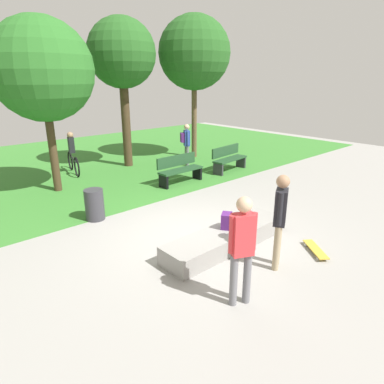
# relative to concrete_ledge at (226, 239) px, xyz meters

# --- Properties ---
(ground_plane) EXTENTS (28.00, 28.00, 0.00)m
(ground_plane) POSITION_rel_concrete_ledge_xyz_m (-0.17, 0.85, -0.19)
(ground_plane) COLOR gray
(grass_lawn) EXTENTS (26.60, 11.77, 0.01)m
(grass_lawn) POSITION_rel_concrete_ledge_xyz_m (-0.17, 8.96, -0.18)
(grass_lawn) COLOR #387A2D
(grass_lawn) RESTS_ON ground_plane
(concrete_ledge) EXTENTS (2.96, 0.74, 0.37)m
(concrete_ledge) POSITION_rel_concrete_ledge_xyz_m (0.00, 0.00, 0.00)
(concrete_ledge) COLOR gray
(concrete_ledge) RESTS_ON ground_plane
(backpack_on_ledge) EXTENTS (0.34, 0.33, 0.32)m
(backpack_on_ledge) POSITION_rel_concrete_ledge_xyz_m (0.09, 0.09, 0.35)
(backpack_on_ledge) COLOR #4C1E66
(backpack_on_ledge) RESTS_ON concrete_ledge
(skater_performing_trick) EXTENTS (0.40, 0.32, 1.75)m
(skater_performing_trick) POSITION_rel_concrete_ledge_xyz_m (-1.20, -1.37, 0.84)
(skater_performing_trick) COLOR slate
(skater_performing_trick) RESTS_ON ground_plane
(skater_watching) EXTENTS (0.39, 0.33, 1.76)m
(skater_watching) POSITION_rel_concrete_ledge_xyz_m (0.12, -1.13, 0.85)
(skater_watching) COLOR tan
(skater_watching) RESTS_ON ground_plane
(skateboard_by_ledge) EXTENTS (0.64, 0.76, 0.08)m
(skateboard_by_ledge) POSITION_rel_concrete_ledge_xyz_m (1.16, -1.36, -0.12)
(skateboard_by_ledge) COLOR gold
(skateboard_by_ledge) RESTS_ON ground_plane
(park_bench_near_path) EXTENTS (1.61, 0.50, 0.91)m
(park_bench_near_path) POSITION_rel_concrete_ledge_xyz_m (2.15, 4.04, 0.30)
(park_bench_near_path) COLOR #1E4223
(park_bench_near_path) RESTS_ON ground_plane
(park_bench_far_left) EXTENTS (1.65, 0.66, 0.91)m
(park_bench_far_left) POSITION_rel_concrete_ledge_xyz_m (4.50, 4.00, 0.30)
(park_bench_far_left) COLOR #1E4223
(park_bench_far_left) RESTS_ON ground_plane
(tree_slender_maple) EXTENTS (2.47, 2.47, 5.38)m
(tree_slender_maple) POSITION_rel_concrete_ledge_xyz_m (2.14, 7.18, 3.90)
(tree_slender_maple) COLOR #42301E
(tree_slender_maple) RESTS_ON grass_lawn
(tree_leaning_ash) EXTENTS (2.91, 2.91, 5.70)m
(tree_leaning_ash) POSITION_rel_concrete_ledge_xyz_m (5.14, 6.61, 4.05)
(tree_leaning_ash) COLOR brown
(tree_leaning_ash) RESTS_ON grass_lawn
(tree_broad_elm) EXTENTS (2.83, 2.83, 4.93)m
(tree_broad_elm) POSITION_rel_concrete_ledge_xyz_m (-1.14, 5.97, 3.31)
(tree_broad_elm) COLOR #42301E
(tree_broad_elm) RESTS_ON grass_lawn
(trash_bin) EXTENTS (0.46, 0.46, 0.77)m
(trash_bin) POSITION_rel_concrete_ledge_xyz_m (-1.33, 3.12, 0.20)
(trash_bin) COLOR #333338
(trash_bin) RESTS_ON ground_plane
(pedestrian_with_backpack) EXTENTS (0.44, 0.42, 1.62)m
(pedestrian_with_backpack) POSITION_rel_concrete_ledge_xyz_m (3.86, 5.67, 0.78)
(pedestrian_with_backpack) COLOR slate
(pedestrian_with_backpack) RESTS_ON ground_plane
(cyclist_on_bicycle) EXTENTS (0.43, 1.79, 1.52)m
(cyclist_on_bicycle) POSITION_rel_concrete_ledge_xyz_m (0.09, 7.60, 0.45)
(cyclist_on_bicycle) COLOR black
(cyclist_on_bicycle) RESTS_ON ground_plane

